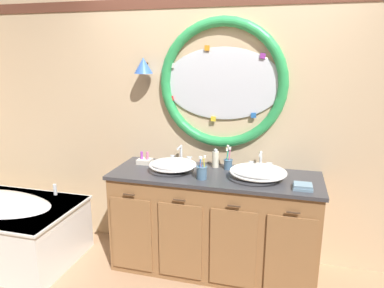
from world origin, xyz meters
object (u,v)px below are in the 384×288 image
at_px(sink_basin_left, 173,165).
at_px(toothbrush_holder_right, 228,163).
at_px(toothbrush_holder_left, 202,172).
at_px(folded_hand_towel, 303,187).
at_px(toiletry_basket, 145,161).
at_px(sink_basin_right, 258,172).
at_px(soap_dispenser, 215,159).

relative_size(sink_basin_left, toothbrush_holder_right, 1.93).
height_order(toothbrush_holder_left, folded_hand_towel, toothbrush_holder_left).
bearing_deg(toiletry_basket, sink_basin_left, -24.17).
height_order(sink_basin_left, sink_basin_right, same).
height_order(toothbrush_holder_left, soap_dispenser, toothbrush_holder_left).
xyz_separation_m(soap_dispenser, folded_hand_towel, (0.75, -0.35, -0.06)).
relative_size(sink_basin_right, soap_dispenser, 2.64).
bearing_deg(toiletry_basket, toothbrush_holder_right, 3.25).
bearing_deg(folded_hand_towel, sink_basin_right, 158.27).
distance_m(sink_basin_right, toothbrush_holder_left, 0.46).
xyz_separation_m(sink_basin_right, folded_hand_towel, (0.35, -0.14, -0.04)).
relative_size(toothbrush_holder_left, soap_dispenser, 1.14).
bearing_deg(toothbrush_holder_right, folded_hand_towel, -27.64).
distance_m(soap_dispenser, folded_hand_towel, 0.83).
xyz_separation_m(toothbrush_holder_right, toiletry_basket, (-0.78, -0.04, -0.03)).
bearing_deg(sink_basin_right, folded_hand_towel, -21.73).
bearing_deg(folded_hand_towel, soap_dispenser, 154.89).
xyz_separation_m(toothbrush_holder_left, folded_hand_towel, (0.79, -0.02, -0.04)).
height_order(sink_basin_left, folded_hand_towel, sink_basin_left).
xyz_separation_m(toothbrush_holder_right, soap_dispenser, (-0.12, 0.02, 0.02)).
bearing_deg(toothbrush_holder_left, soap_dispenser, 81.99).
distance_m(toothbrush_holder_right, folded_hand_towel, 0.71).
distance_m(sink_basin_right, toiletry_basket, 1.07).
bearing_deg(sink_basin_left, toothbrush_holder_left, -22.81).
bearing_deg(toiletry_basket, toothbrush_holder_left, -23.53).
xyz_separation_m(sink_basin_right, toothbrush_holder_left, (-0.44, -0.12, 0.00)).
relative_size(sink_basin_left, soap_dispenser, 2.35).
distance_m(toothbrush_holder_left, toothbrush_holder_right, 0.35).
height_order(sink_basin_right, folded_hand_towel, sink_basin_right).
relative_size(toothbrush_holder_left, folded_hand_towel, 1.38).
relative_size(sink_basin_right, toothbrush_holder_right, 2.17).
bearing_deg(sink_basin_left, folded_hand_towel, -7.33).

